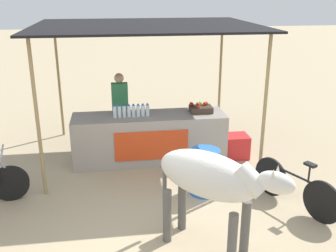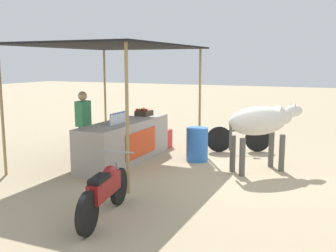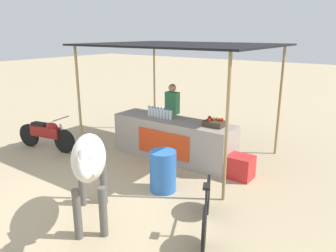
{
  "view_description": "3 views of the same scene",
  "coord_description": "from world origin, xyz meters",
  "px_view_note": "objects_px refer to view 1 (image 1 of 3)",
  "views": [
    {
      "loc": [
        -0.66,
        -5.09,
        3.31
      ],
      "look_at": [
        0.27,
        1.48,
        0.97
      ],
      "focal_mm": 42.0,
      "sensor_mm": 36.0,
      "label": 1
    },
    {
      "loc": [
        -7.69,
        -2.26,
        2.29
      ],
      "look_at": [
        0.33,
        1.28,
        0.86
      ],
      "focal_mm": 42.0,
      "sensor_mm": 36.0,
      "label": 2
    },
    {
      "loc": [
        4.16,
        -3.84,
        2.91
      ],
      "look_at": [
        0.43,
        1.4,
        1.06
      ],
      "focal_mm": 35.0,
      "sensor_mm": 36.0,
      "label": 3
    }
  ],
  "objects_px": {
    "fruit_crate": "(201,108)",
    "vendor_behind_counter": "(120,110)",
    "stall_counter": "(150,138)",
    "water_barrel": "(205,172)",
    "cow": "(211,180)",
    "cooler_box": "(233,146)",
    "bicycle_leaning": "(295,188)"
  },
  "relations": [
    {
      "from": "stall_counter",
      "to": "fruit_crate",
      "type": "relative_size",
      "value": 6.82
    },
    {
      "from": "stall_counter",
      "to": "vendor_behind_counter",
      "type": "bearing_deg",
      "value": 125.93
    },
    {
      "from": "stall_counter",
      "to": "cow",
      "type": "distance_m",
      "value": 3.07
    },
    {
      "from": "stall_counter",
      "to": "fruit_crate",
      "type": "height_order",
      "value": "fruit_crate"
    },
    {
      "from": "cooler_box",
      "to": "cow",
      "type": "bearing_deg",
      "value": -112.81
    },
    {
      "from": "stall_counter",
      "to": "bicycle_leaning",
      "type": "distance_m",
      "value": 2.99
    },
    {
      "from": "stall_counter",
      "to": "bicycle_leaning",
      "type": "bearing_deg",
      "value": -45.64
    },
    {
      "from": "cooler_box",
      "to": "water_barrel",
      "type": "distance_m",
      "value": 1.66
    },
    {
      "from": "fruit_crate",
      "to": "vendor_behind_counter",
      "type": "xyz_separation_m",
      "value": [
        -1.58,
        0.69,
        -0.19
      ]
    },
    {
      "from": "cow",
      "to": "bicycle_leaning",
      "type": "distance_m",
      "value": 1.92
    },
    {
      "from": "fruit_crate",
      "to": "cooler_box",
      "type": "height_order",
      "value": "fruit_crate"
    },
    {
      "from": "vendor_behind_counter",
      "to": "fruit_crate",
      "type": "bearing_deg",
      "value": -23.5
    },
    {
      "from": "stall_counter",
      "to": "cooler_box",
      "type": "distance_m",
      "value": 1.73
    },
    {
      "from": "water_barrel",
      "to": "stall_counter",
      "type": "bearing_deg",
      "value": 118.14
    },
    {
      "from": "cooler_box",
      "to": "cow",
      "type": "xyz_separation_m",
      "value": [
        -1.21,
        -2.88,
        0.79
      ]
    },
    {
      "from": "fruit_crate",
      "to": "water_barrel",
      "type": "distance_m",
      "value": 1.68
    },
    {
      "from": "fruit_crate",
      "to": "cow",
      "type": "relative_size",
      "value": 0.28
    },
    {
      "from": "bicycle_leaning",
      "to": "cooler_box",
      "type": "bearing_deg",
      "value": 100.55
    },
    {
      "from": "cooler_box",
      "to": "water_barrel",
      "type": "xyz_separation_m",
      "value": [
        -0.92,
        -1.37,
        0.15
      ]
    },
    {
      "from": "stall_counter",
      "to": "water_barrel",
      "type": "bearing_deg",
      "value": -61.86
    },
    {
      "from": "cow",
      "to": "water_barrel",
      "type": "bearing_deg",
      "value": 79.28
    },
    {
      "from": "vendor_behind_counter",
      "to": "water_barrel",
      "type": "height_order",
      "value": "vendor_behind_counter"
    },
    {
      "from": "fruit_crate",
      "to": "cow",
      "type": "distance_m",
      "value": 3.09
    },
    {
      "from": "cooler_box",
      "to": "water_barrel",
      "type": "relative_size",
      "value": 0.76
    },
    {
      "from": "stall_counter",
      "to": "cow",
      "type": "xyz_separation_m",
      "value": [
        0.5,
        -2.98,
        0.55
      ]
    },
    {
      "from": "stall_counter",
      "to": "cow",
      "type": "bearing_deg",
      "value": -80.48
    },
    {
      "from": "vendor_behind_counter",
      "to": "water_barrel",
      "type": "xyz_separation_m",
      "value": [
        1.33,
        -2.22,
        -0.46
      ]
    },
    {
      "from": "stall_counter",
      "to": "vendor_behind_counter",
      "type": "xyz_separation_m",
      "value": [
        -0.55,
        0.75,
        0.37
      ]
    },
    {
      "from": "bicycle_leaning",
      "to": "fruit_crate",
      "type": "bearing_deg",
      "value": 115.51
    },
    {
      "from": "bicycle_leaning",
      "to": "vendor_behind_counter",
      "type": "bearing_deg",
      "value": 132.36
    },
    {
      "from": "cooler_box",
      "to": "cow",
      "type": "height_order",
      "value": "cow"
    },
    {
      "from": "water_barrel",
      "to": "cow",
      "type": "distance_m",
      "value": 1.66
    }
  ]
}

